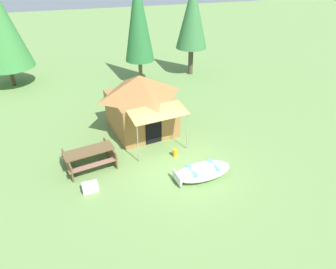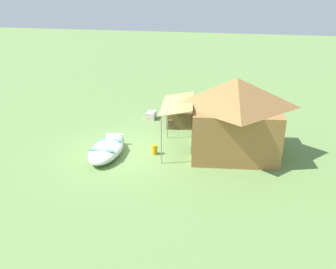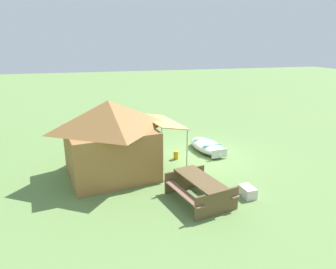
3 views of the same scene
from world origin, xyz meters
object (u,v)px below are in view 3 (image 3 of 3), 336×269
object	(u,v)px
fuel_can	(176,155)
picnic_table	(200,187)
canvas_cabin_tent	(110,137)
beached_rowboat	(207,146)
cooler_box	(247,192)

from	to	relation	value
fuel_can	picnic_table	bearing A→B (deg)	174.41
canvas_cabin_tent	picnic_table	size ratio (longest dim) A/B	2.03
beached_rowboat	picnic_table	world-z (taller)	picnic_table
beached_rowboat	picnic_table	distance (m)	4.46
picnic_table	fuel_can	bearing A→B (deg)	-5.59
canvas_cabin_tent	fuel_can	distance (m)	3.04
canvas_cabin_tent	picnic_table	bearing A→B (deg)	-138.72
beached_rowboat	cooler_box	xyz separation A→B (m)	(-4.15, 0.41, -0.08)
cooler_box	picnic_table	bearing A→B (deg)	84.52
beached_rowboat	fuel_can	size ratio (longest dim) A/B	6.86
picnic_table	cooler_box	bearing A→B (deg)	-95.48
canvas_cabin_tent	picnic_table	xyz separation A→B (m)	(-2.64, -2.32, -0.93)
picnic_table	fuel_can	distance (m)	3.48
beached_rowboat	canvas_cabin_tent	bearing A→B (deg)	107.79
beached_rowboat	picnic_table	bearing A→B (deg)	154.22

